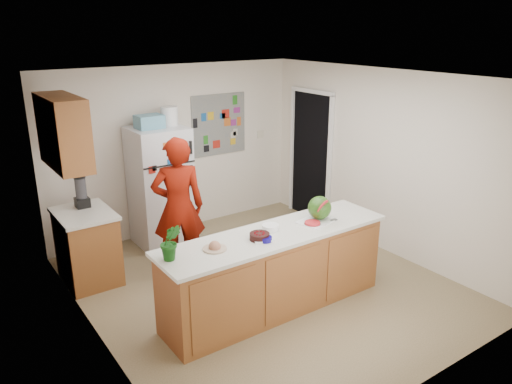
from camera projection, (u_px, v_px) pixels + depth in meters
floor at (263, 285)px, 6.13m from camera, size 4.00×4.50×0.02m
wall_back at (176, 150)px, 7.48m from camera, size 4.00×0.02×2.50m
wall_left at (89, 227)px, 4.63m from camera, size 0.02×4.50×2.50m
wall_right at (383, 162)px, 6.82m from camera, size 0.02×4.50×2.50m
ceiling at (264, 76)px, 5.32m from camera, size 4.00×4.50×0.02m
doorway at (311, 157)px, 8.00m from camera, size 0.03×0.85×2.04m
peninsula_base at (275, 273)px, 5.49m from camera, size 2.60×0.62×0.88m
peninsula_top at (276, 234)px, 5.34m from camera, size 2.68×0.70×0.04m
side_counter_base at (88, 248)px, 6.12m from camera, size 0.60×0.80×0.86m
side_counter_top at (84, 214)px, 5.97m from camera, size 0.64×0.84×0.04m
upper_cabinets at (63, 132)px, 5.54m from camera, size 0.35×1.00×0.80m
refrigerator at (160, 187)px, 7.07m from camera, size 0.75×0.70×1.70m
fridge_top_bin at (149, 122)px, 6.71m from camera, size 0.35×0.28×0.18m
photo_collage at (219, 125)px, 7.77m from camera, size 0.95×0.01×0.95m
person at (178, 207)px, 6.16m from camera, size 0.75×0.62×1.78m
blender_appliance at (81, 192)px, 6.08m from camera, size 0.13×0.13×0.38m
cutting_board at (316, 221)px, 5.63m from camera, size 0.48×0.40×0.01m
watermelon at (320, 208)px, 5.64m from camera, size 0.27×0.27×0.27m
watermelon_slice at (312, 223)px, 5.53m from camera, size 0.17×0.17×0.02m
cherry_bowl at (260, 236)px, 5.15m from camera, size 0.22×0.22×0.07m
white_bowl at (270, 227)px, 5.39m from camera, size 0.24×0.24×0.06m
cobalt_bowl at (265, 239)px, 5.11m from camera, size 0.15×0.15×0.05m
plate at (215, 249)px, 4.93m from camera, size 0.31×0.31×0.02m
paper_towel at (262, 239)px, 5.15m from camera, size 0.24×0.22×0.02m
keys at (333, 220)px, 5.66m from camera, size 0.10×0.05×0.01m
potted_plant at (171, 242)px, 4.66m from camera, size 0.25×0.23×0.37m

